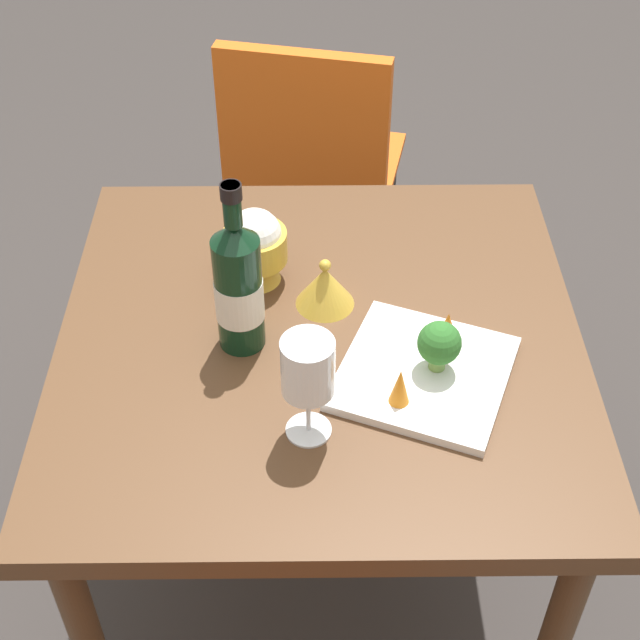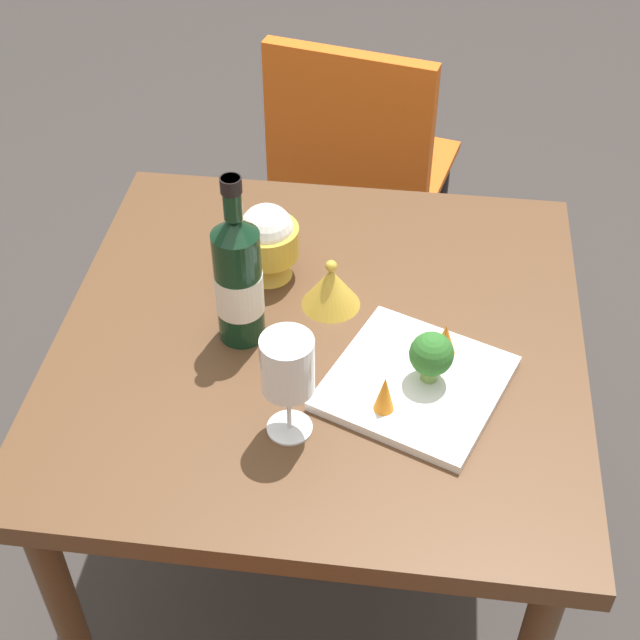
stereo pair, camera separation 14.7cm
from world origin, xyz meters
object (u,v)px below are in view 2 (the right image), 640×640
wine_bottle (238,279)px  carrot_garnish_left (445,339)px  rice_bowl (267,240)px  carrot_garnish_right (385,393)px  broccoli_floret (431,355)px  chair_by_wall (357,161)px  rice_bowl_lid (331,287)px  wine_glass (288,367)px  serving_plate (416,383)px

wine_bottle → carrot_garnish_left: size_ratio=5.26×
rice_bowl → carrot_garnish_right: size_ratio=2.19×
wine_bottle → broccoli_floret: (0.08, 0.31, -0.05)m
rice_bowl → broccoli_floret: (0.24, 0.29, -0.01)m
carrot_garnish_right → rice_bowl: bearing=-143.7°
broccoli_floret → carrot_garnish_left: 0.07m
chair_by_wall → rice_bowl_lid: 0.80m
chair_by_wall → wine_glass: size_ratio=4.75×
wine_bottle → rice_bowl: size_ratio=2.14×
serving_plate → carrot_garnish_left: (-0.07, 0.04, 0.04)m
wine_bottle → broccoli_floret: size_ratio=3.53×
rice_bowl_lid → carrot_garnish_right: bearing=24.0°
carrot_garnish_left → carrot_garnish_right: (0.13, -0.09, 0.00)m
serving_plate → broccoli_floret: 0.06m
wine_glass → serving_plate: bearing=121.0°
wine_glass → serving_plate: size_ratio=0.55×
chair_by_wall → rice_bowl: (0.70, -0.09, 0.28)m
chair_by_wall → serving_plate: bearing=-66.9°
chair_by_wall → carrot_garnish_right: size_ratio=13.13×
serving_plate → carrot_garnish_left: 0.08m
serving_plate → carrot_garnish_right: size_ratio=5.02×
wine_glass → broccoli_floret: size_ratio=2.09×
wine_bottle → wine_glass: 0.22m
wine_glass → serving_plate: (-0.11, 0.18, -0.12)m
rice_bowl → carrot_garnish_right: (0.31, 0.22, -0.03)m
broccoli_floret → serving_plate: bearing=-74.1°
serving_plate → wine_bottle: bearing=-106.3°
wine_glass → carrot_garnish_right: wine_glass is taller
broccoli_floret → carrot_garnish_left: size_ratio=1.49×
wine_bottle → carrot_garnish_right: bearing=58.4°
wine_bottle → serving_plate: (0.08, 0.29, -0.11)m
wine_bottle → carrot_garnish_left: 0.34m
wine_bottle → wine_glass: bearing=29.2°
wine_bottle → rice_bowl: wine_bottle is taller
chair_by_wall → wine_bottle: bearing=-84.9°
wine_bottle → wine_glass: wine_bottle is taller
wine_glass → broccoli_floret: wine_glass is taller
wine_bottle → rice_bowl: 0.16m
rice_bowl → broccoli_floret: bearing=50.8°
rice_bowl → wine_glass: bearing=14.5°
chair_by_wall → wine_glass: 1.10m
wine_bottle → serving_plate: bearing=73.7°
chair_by_wall → wine_bottle: wine_bottle is taller
chair_by_wall → wine_bottle: 0.92m
wine_glass → carrot_garnish_right: size_ratio=2.77×
wine_glass → carrot_garnish_left: 0.29m
rice_bowl_lid → carrot_garnish_left: size_ratio=1.73×
serving_plate → carrot_garnish_left: bearing=148.4°
rice_bowl → serving_plate: bearing=48.2°
chair_by_wall → wine_bottle: size_ratio=2.80×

